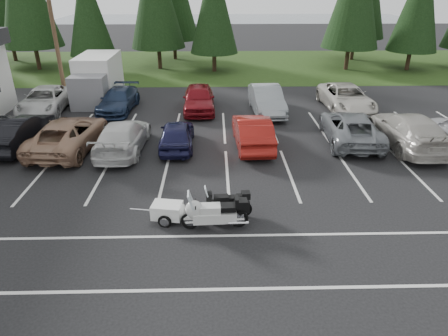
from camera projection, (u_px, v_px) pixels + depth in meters
ground at (216, 186)px, 16.33m from camera, size 120.00×120.00×0.00m
grass_strip at (214, 66)px, 37.92m from camera, size 80.00×16.00×0.01m
lake_water at (238, 27)px, 65.90m from camera, size 70.00×50.00×0.02m
utility_pole at (54, 30)px, 24.86m from camera, size 1.60×0.26×9.00m
box_truck at (96, 80)px, 26.77m from camera, size 2.40×5.60×2.90m
stall_markings at (216, 165)px, 18.13m from camera, size 32.00×16.00×0.01m
conifer_3 at (87, 9)px, 33.05m from camera, size 3.87×3.87×9.02m
conifer_5 at (214, 4)px, 33.31m from camera, size 4.14×4.14×9.63m
conifer_7 at (420, 1)px, 33.79m from camera, size 4.27×4.27×9.94m
car_near_1 at (19, 131)px, 19.77m from camera, size 1.99×4.95×1.60m
car_near_2 at (68, 134)px, 19.44m from camera, size 3.01×5.78×1.55m
car_near_3 at (123, 137)px, 19.27m from camera, size 2.22×5.15×1.48m
car_near_4 at (177, 135)px, 19.64m from camera, size 1.70×4.07×1.38m
car_near_5 at (252, 131)px, 19.80m from camera, size 1.86×4.79×1.56m
car_near_6 at (351, 128)px, 20.37m from camera, size 2.90×5.59×1.51m
car_near_7 at (408, 130)px, 19.76m from camera, size 2.46×5.82×1.68m
car_far_0 at (45, 100)px, 24.89m from camera, size 2.75×5.44×1.47m
car_far_1 at (118, 100)px, 25.07m from camera, size 2.23×4.83×1.37m
car_far_2 at (199, 98)px, 25.02m from camera, size 2.04×4.79×1.61m
car_far_3 at (267, 100)px, 24.67m from camera, size 1.99×5.04×1.63m
car_far_4 at (346, 98)px, 25.21m from camera, size 2.72×5.64×1.55m
touring_motorcycle at (215, 210)px, 13.31m from camera, size 2.56×0.89×1.40m
cargo_trailer at (167, 212)px, 13.86m from camera, size 1.60×1.06×0.69m
adventure_motorcycle at (225, 202)px, 13.90m from camera, size 2.17×0.90×1.29m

